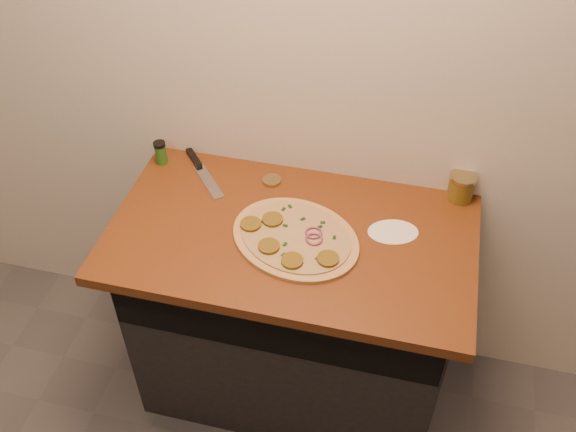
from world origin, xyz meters
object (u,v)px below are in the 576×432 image
(salsa_jar, at_px, (461,187))
(spice_shaker, at_px, (161,152))
(pizza, at_px, (295,238))
(chefs_knife, at_px, (201,169))

(salsa_jar, height_order, spice_shaker, salsa_jar)
(salsa_jar, xyz_separation_m, spice_shaker, (-1.07, -0.06, -0.01))
(salsa_jar, bearing_deg, pizza, -146.47)
(pizza, distance_m, chefs_knife, 0.49)
(pizza, relative_size, chefs_knife, 2.25)
(spice_shaker, bearing_deg, salsa_jar, 3.00)
(chefs_knife, distance_m, spice_shaker, 0.16)
(salsa_jar, bearing_deg, spice_shaker, -177.00)
(pizza, height_order, spice_shaker, spice_shaker)
(chefs_knife, height_order, salsa_jar, salsa_jar)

